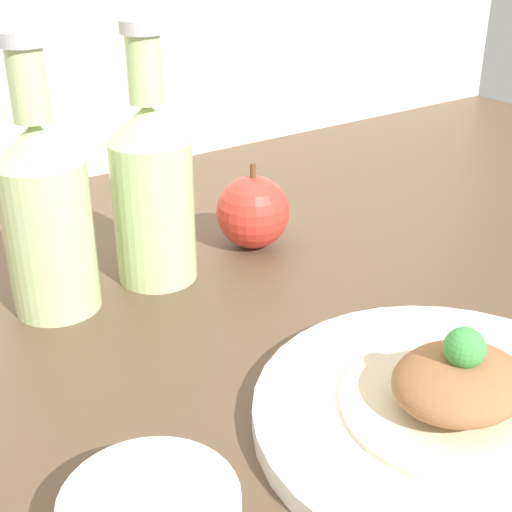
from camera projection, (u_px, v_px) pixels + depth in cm
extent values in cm
cube|color=brown|center=(261.00, 399.00, 57.78)|extent=(180.00, 110.00, 4.00)
cylinder|color=white|center=(454.00, 418.00, 51.35)|extent=(29.17, 29.17, 1.63)
torus|color=white|center=(455.00, 411.00, 51.09)|extent=(27.98, 27.98, 1.14)
cylinder|color=beige|center=(455.00, 406.00, 50.90)|extent=(16.62, 16.62, 0.40)
ellipsoid|color=brown|center=(459.00, 382.00, 49.94)|extent=(10.22, 8.68, 3.90)
sphere|color=green|center=(465.00, 348.00, 48.69)|extent=(2.93, 2.93, 2.93)
cylinder|color=#B7D18E|center=(50.00, 238.00, 64.10)|extent=(7.92, 7.92, 14.23)
cone|color=#B7D18E|center=(36.00, 142.00, 60.16)|extent=(7.92, 7.92, 3.57)
cylinder|color=#B7D18E|center=(28.00, 84.00, 58.00)|extent=(3.17, 3.17, 6.15)
cylinder|color=#B7B7BC|center=(22.00, 38.00, 56.37)|extent=(3.96, 3.96, 1.20)
cylinder|color=#B7D18E|center=(154.00, 212.00, 69.53)|extent=(7.92, 7.92, 14.23)
cone|color=#B7D18E|center=(148.00, 122.00, 65.58)|extent=(7.92, 7.92, 3.57)
cylinder|color=#B7D18E|center=(144.00, 69.00, 63.43)|extent=(3.17, 3.17, 6.15)
cylinder|color=#B7B7BC|center=(141.00, 26.00, 61.80)|extent=(3.96, 3.96, 1.20)
sphere|color=red|center=(253.00, 212.00, 77.45)|extent=(8.01, 8.01, 8.01)
cylinder|color=brown|center=(253.00, 172.00, 75.39)|extent=(0.64, 0.64, 1.80)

